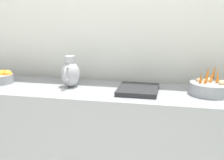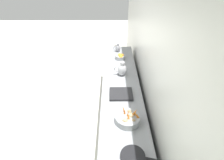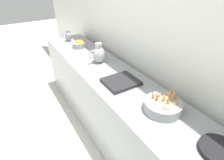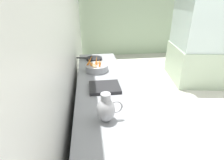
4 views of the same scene
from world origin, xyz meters
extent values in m
plane|color=beige|center=(0.00, 0.00, 0.00)|extent=(14.42, 14.42, 0.00)
cube|color=silver|center=(-1.95, 0.30, 1.50)|extent=(0.10, 7.58, 3.00)
cube|color=#A8BF9E|center=(2.10, 4.26, 1.50)|extent=(8.00, 0.10, 3.00)
cube|color=gray|center=(-1.54, -0.20, 0.46)|extent=(0.60, 3.13, 0.91)
cylinder|color=gray|center=(-1.58, 0.57, 0.96)|extent=(0.31, 0.31, 0.09)
torus|color=gray|center=(-1.58, 0.57, 0.92)|extent=(0.18, 0.18, 0.01)
cone|color=orange|center=(-1.68, 0.59, 1.05)|extent=(0.12, 0.05, 0.16)
cone|color=orange|center=(-1.54, 0.53, 1.04)|extent=(0.04, 0.06, 0.11)
cone|color=orange|center=(-1.58, 0.56, 1.04)|extent=(0.04, 0.06, 0.13)
cone|color=orange|center=(-1.67, 0.54, 1.04)|extent=(0.09, 0.06, 0.14)
cone|color=orange|center=(-1.58, 0.60, 1.05)|extent=(0.06, 0.03, 0.15)
cone|color=orange|center=(-1.54, 0.48, 1.04)|extent=(0.06, 0.03, 0.12)
ellipsoid|color=tan|center=(-1.54, 0.63, 1.01)|extent=(0.06, 0.05, 0.05)
ellipsoid|color=tan|center=(-1.63, 0.52, 1.00)|extent=(0.05, 0.04, 0.04)
ellipsoid|color=#9E7F56|center=(-1.61, 0.48, 1.00)|extent=(0.06, 0.05, 0.04)
ellipsoid|color=tan|center=(-1.62, 0.55, 1.00)|extent=(0.06, 0.05, 0.05)
ellipsoid|color=#9E7F56|center=(-1.65, 0.63, 1.00)|extent=(0.05, 0.04, 0.04)
ellipsoid|color=#A3A3A8|center=(-1.57, -0.53, 1.02)|extent=(0.15, 0.15, 0.21)
cylinder|color=#A3A3A8|center=(-1.57, -0.53, 1.14)|extent=(0.08, 0.08, 0.06)
torus|color=#A3A3A8|center=(-1.49, -0.53, 1.04)|extent=(0.11, 0.01, 0.11)
cube|color=#232326|center=(-1.53, 0.03, 0.93)|extent=(0.34, 0.30, 0.04)
cylinder|color=black|center=(-1.60, 1.05, 0.93)|extent=(0.25, 0.25, 0.03)
cube|color=black|center=(-1.80, 1.10, 0.94)|extent=(0.17, 0.06, 0.02)
cube|color=#ADC1A3|center=(0.89, 1.97, 0.40)|extent=(1.35, 1.42, 0.81)
cube|color=silver|center=(0.89, 1.97, 1.36)|extent=(1.30, 1.37, 1.11)
camera|label=1|loc=(0.68, 0.30, 1.55)|focal=48.41mm
camera|label=2|loc=(-1.38, 2.17, 2.60)|focal=29.38mm
camera|label=3|loc=(-0.60, 1.35, 1.93)|focal=29.36mm
camera|label=4|loc=(-1.68, -1.70, 1.84)|focal=28.16mm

